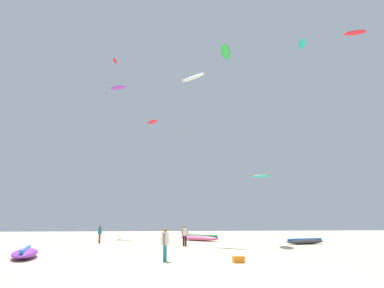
# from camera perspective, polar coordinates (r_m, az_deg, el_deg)

# --- Properties ---
(ground_plane) EXTENTS (120.00, 120.00, 0.00)m
(ground_plane) POSITION_cam_1_polar(r_m,az_deg,el_deg) (15.11, 7.93, -19.92)
(ground_plane) COLOR beige
(person_foreground) EXTENTS (0.38, 0.54, 1.70)m
(person_foreground) POSITION_cam_1_polar(r_m,az_deg,el_deg) (19.36, -4.34, -15.33)
(person_foreground) COLOR teal
(person_foreground) RESTS_ON ground
(person_midground) EXTENTS (0.37, 0.54, 1.64)m
(person_midground) POSITION_cam_1_polar(r_m,az_deg,el_deg) (35.83, -14.55, -13.59)
(person_midground) COLOR #B21E23
(person_midground) RESTS_ON ground
(person_left) EXTENTS (0.55, 0.38, 1.70)m
(person_left) POSITION_cam_1_polar(r_m,az_deg,el_deg) (30.86, -1.18, -14.18)
(person_left) COLOR black
(person_left) RESTS_ON ground
(kite_grounded_near) EXTENTS (4.56, 5.15, 0.68)m
(kite_grounded_near) POSITION_cam_1_polar(r_m,az_deg,el_deg) (38.71, 1.12, -14.79)
(kite_grounded_near) COLOR #E5598C
(kite_grounded_near) RESTS_ON ground
(kite_grounded_mid) EXTENTS (4.43, 2.52, 0.53)m
(kite_grounded_mid) POSITION_cam_1_polar(r_m,az_deg,el_deg) (34.73, 17.65, -14.64)
(kite_grounded_mid) COLOR #2D2D33
(kite_grounded_mid) RESTS_ON ground
(kite_grounded_far) EXTENTS (2.28, 4.93, 0.58)m
(kite_grounded_far) POSITION_cam_1_polar(r_m,az_deg,el_deg) (23.10, -25.18, -15.52)
(kite_grounded_far) COLOR purple
(kite_grounded_far) RESTS_ON ground
(cooler_box) EXTENTS (0.56, 0.36, 0.32)m
(cooler_box) POSITION_cam_1_polar(r_m,az_deg,el_deg) (18.87, 7.46, -17.87)
(cooler_box) COLOR orange
(cooler_box) RESTS_ON ground
(kite_aloft_0) EXTENTS (2.01, 2.66, 0.40)m
(kite_aloft_0) POSITION_cam_1_polar(r_m,az_deg,el_deg) (52.93, -6.37, 3.54)
(kite_aloft_0) COLOR red
(kite_aloft_1) EXTENTS (2.73, 2.03, 0.54)m
(kite_aloft_1) POSITION_cam_1_polar(r_m,az_deg,el_deg) (53.35, -11.68, 8.83)
(kite_aloft_1) COLOR purple
(kite_aloft_2) EXTENTS (2.25, 4.06, 0.42)m
(kite_aloft_2) POSITION_cam_1_polar(r_m,az_deg,el_deg) (43.41, 5.42, 14.42)
(kite_aloft_2) COLOR green
(kite_aloft_3) EXTENTS (2.85, 3.10, 0.82)m
(kite_aloft_3) POSITION_cam_1_polar(r_m,az_deg,el_deg) (38.64, 0.18, 10.59)
(kite_aloft_3) COLOR white
(kite_aloft_4) EXTENTS (0.74, 2.08, 0.39)m
(kite_aloft_4) POSITION_cam_1_polar(r_m,az_deg,el_deg) (61.54, -12.25, 12.87)
(kite_aloft_4) COLOR red
(kite_aloft_5) EXTENTS (1.50, 3.04, 0.60)m
(kite_aloft_5) POSITION_cam_1_polar(r_m,az_deg,el_deg) (54.74, 17.21, 15.10)
(kite_aloft_5) COLOR #19B29E
(kite_aloft_6) EXTENTS (3.46, 2.42, 0.41)m
(kite_aloft_6) POSITION_cam_1_polar(r_m,az_deg,el_deg) (59.66, 11.07, -5.05)
(kite_aloft_6) COLOR #19B29E
(kite_aloft_7) EXTENTS (2.59, 1.69, 0.51)m
(kite_aloft_7) POSITION_cam_1_polar(r_m,az_deg,el_deg) (48.63, 24.67, 15.89)
(kite_aloft_7) COLOR red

